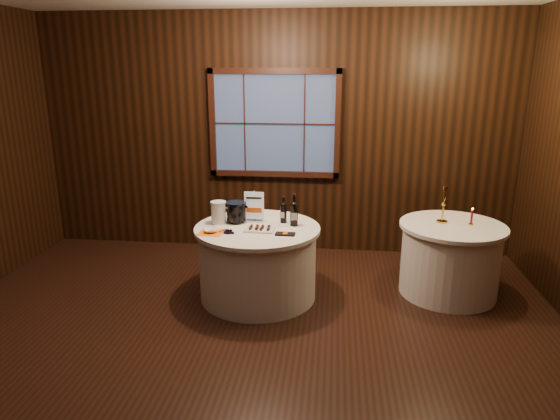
# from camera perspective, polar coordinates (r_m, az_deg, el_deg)

# --- Properties ---
(ground) EXTENTS (6.00, 6.00, 0.00)m
(ground) POSITION_cam_1_polar(r_m,az_deg,el_deg) (4.50, -4.50, -15.31)
(ground) COLOR black
(ground) RESTS_ON ground
(back_wall) EXTENTS (6.00, 0.10, 3.00)m
(back_wall) POSITION_cam_1_polar(r_m,az_deg,el_deg) (6.35, -0.62, 8.91)
(back_wall) COLOR black
(back_wall) RESTS_ON ground
(main_table) EXTENTS (1.28, 1.28, 0.77)m
(main_table) POSITION_cam_1_polar(r_m,az_deg,el_deg) (5.21, -2.56, -5.94)
(main_table) COLOR silver
(main_table) RESTS_ON ground
(side_table) EXTENTS (1.08, 1.08, 0.77)m
(side_table) POSITION_cam_1_polar(r_m,az_deg,el_deg) (5.57, 18.82, -5.32)
(side_table) COLOR silver
(side_table) RESTS_ON ground
(sign_stand) EXTENTS (0.21, 0.10, 0.33)m
(sign_stand) POSITION_cam_1_polar(r_m,az_deg,el_deg) (5.22, -2.95, -0.12)
(sign_stand) COLOR #ADACB3
(sign_stand) RESTS_ON main_table
(port_bottle_left) EXTENTS (0.07, 0.08, 0.28)m
(port_bottle_left) POSITION_cam_1_polar(r_m,az_deg,el_deg) (5.18, 0.40, -0.15)
(port_bottle_left) COLOR black
(port_bottle_left) RESTS_ON main_table
(port_bottle_right) EXTENTS (0.08, 0.09, 0.34)m
(port_bottle_right) POSITION_cam_1_polar(r_m,az_deg,el_deg) (5.07, 1.62, -0.22)
(port_bottle_right) COLOR black
(port_bottle_right) RESTS_ON main_table
(ice_bucket) EXTENTS (0.21, 0.21, 0.22)m
(ice_bucket) POSITION_cam_1_polar(r_m,az_deg,el_deg) (5.20, -5.02, -0.21)
(ice_bucket) COLOR black
(ice_bucket) RESTS_ON main_table
(chocolate_plate) EXTENTS (0.30, 0.21, 0.04)m
(chocolate_plate) POSITION_cam_1_polar(r_m,az_deg,el_deg) (4.96, -2.35, -2.16)
(chocolate_plate) COLOR white
(chocolate_plate) RESTS_ON main_table
(chocolate_box) EXTENTS (0.19, 0.10, 0.02)m
(chocolate_box) POSITION_cam_1_polar(r_m,az_deg,el_deg) (4.83, 0.60, -2.76)
(chocolate_box) COLOR black
(chocolate_box) RESTS_ON main_table
(grape_bunch) EXTENTS (0.17, 0.09, 0.04)m
(grape_bunch) POSITION_cam_1_polar(r_m,az_deg,el_deg) (4.90, -5.86, -2.44)
(grape_bunch) COLOR black
(grape_bunch) RESTS_ON main_table
(glass_pitcher) EXTENTS (0.22, 0.16, 0.23)m
(glass_pitcher) POSITION_cam_1_polar(r_m,az_deg,el_deg) (5.19, -7.02, -0.27)
(glass_pitcher) COLOR silver
(glass_pitcher) RESTS_ON main_table
(orange_napkin) EXTENTS (0.25, 0.25, 0.00)m
(orange_napkin) POSITION_cam_1_polar(r_m,az_deg,el_deg) (4.95, -7.87, -2.54)
(orange_napkin) COLOR orange
(orange_napkin) RESTS_ON main_table
(cracker_bowl) EXTENTS (0.17, 0.17, 0.03)m
(cracker_bowl) POSITION_cam_1_polar(r_m,az_deg,el_deg) (4.94, -7.87, -2.33)
(cracker_bowl) COLOR white
(cracker_bowl) RESTS_ON orange_napkin
(brass_candlestick) EXTENTS (0.11, 0.11, 0.39)m
(brass_candlestick) POSITION_cam_1_polar(r_m,az_deg,el_deg) (5.44, 18.13, 0.06)
(brass_candlestick) COLOR gold
(brass_candlestick) RESTS_ON side_table
(red_candle) EXTENTS (0.05, 0.05, 0.18)m
(red_candle) POSITION_cam_1_polar(r_m,az_deg,el_deg) (5.48, 21.05, -0.87)
(red_candle) COLOR gold
(red_candle) RESTS_ON side_table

